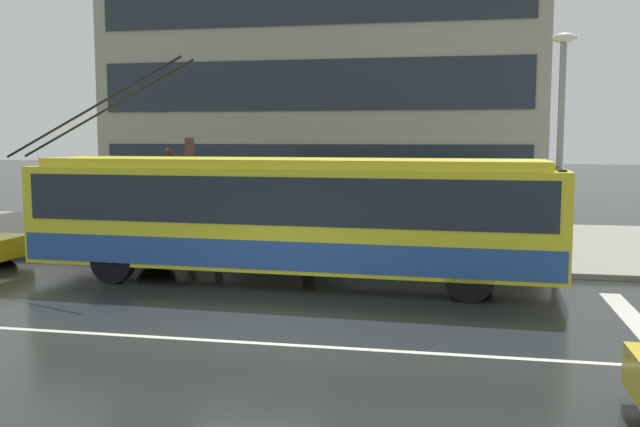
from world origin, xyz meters
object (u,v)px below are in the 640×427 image
Objects in this scene: pedestrian_at_shelter at (312,199)px; street_tree_bare at (190,188)px; pedestrian_waiting_by_pole at (474,194)px; bus_shelter at (287,186)px; trolleybus at (289,214)px; pedestrian_walking_past at (216,197)px; street_lamp at (561,128)px; pedestrian_approaching_curb at (151,196)px.

street_tree_bare is (-3.97, 1.30, 0.14)m from pedestrian_at_shelter.
pedestrian_waiting_by_pole is at bearing 2.08° from street_tree_bare.
trolleybus is at bearing -75.15° from bus_shelter.
pedestrian_waiting_by_pole is at bearing 11.85° from pedestrian_walking_past.
street_lamp is (7.23, -1.16, 1.60)m from bus_shelter.
trolleybus is at bearing -160.10° from street_lamp.
street_tree_bare is at bearing 161.86° from pedestrian_at_shelter.
street_lamp is at bearing -9.14° from bus_shelter.
pedestrian_at_shelter is 0.95× the size of pedestrian_waiting_by_pole.
trolleybus is 5.88m from pedestrian_waiting_by_pole.
pedestrian_waiting_by_pole reaches higher than pedestrian_approaching_curb.
bus_shelter is at bearing 132.41° from pedestrian_at_shelter.
bus_shelter reaches higher than pedestrian_approaching_curb.
street_lamp reaches higher than street_tree_bare.
pedestrian_at_shelter is (0.95, -1.04, -0.25)m from bus_shelter.
pedestrian_walking_past reaches higher than pedestrian_approaching_curb.
trolleybus reaches higher than pedestrian_at_shelter.
trolleybus is at bearing -43.33° from street_tree_bare.
pedestrian_walking_past is 0.35× the size of street_lamp.
pedestrian_waiting_by_pole reaches higher than pedestrian_at_shelter.
bus_shelter is at bearing -4.98° from street_tree_bare.
bus_shelter is at bearing 26.88° from pedestrian_walking_past.
bus_shelter is 1.17× the size of street_tree_bare.
bus_shelter is 7.50m from street_lamp.
bus_shelter is 1.83× the size of pedestrian_waiting_by_pole.
trolleybus is 4.17× the size of street_tree_bare.
street_lamp is at bearing -1.16° from pedestrian_at_shelter.
pedestrian_approaching_curb is at bearing 174.60° from pedestrian_at_shelter.
trolleybus is 3.56× the size of bus_shelter.
pedestrian_walking_past is 7.14m from pedestrian_waiting_by_pole.
street_lamp reaches higher than pedestrian_at_shelter.
street_tree_bare is (-1.23, 1.17, 0.17)m from pedestrian_walking_past.
street_lamp is (6.28, -0.13, 1.85)m from pedestrian_at_shelter.
bus_shelter reaches higher than pedestrian_walking_past.
pedestrian_at_shelter is at bearing -2.74° from pedestrian_walking_past.
street_lamp is at bearing 19.90° from trolleybus.
bus_shelter is 3.03m from street_tree_bare.
pedestrian_walking_past is (-2.73, 0.13, -0.03)m from pedestrian_at_shelter.
pedestrian_at_shelter is at bearing -18.14° from street_tree_bare.
street_tree_bare reaches higher than pedestrian_walking_past.
pedestrian_at_shelter is (0.03, 2.41, 0.16)m from trolleybus.
pedestrian_at_shelter is 4.18m from street_tree_bare.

